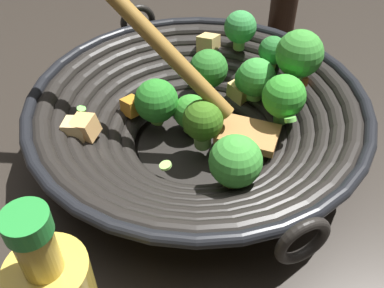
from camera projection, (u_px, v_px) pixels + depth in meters
The scene contains 3 objects.
ground_plane at pixel (200, 151), 0.57m from camera, with size 4.00×4.00×0.00m, color #28231E.
wok at pixel (204, 115), 0.53m from camera, with size 0.40×0.41×0.28m.
garlic_bulb at pixel (243, 27), 0.77m from camera, with size 0.04×0.04×0.04m, color silver.
Camera 1 is at (0.00, 0.41, 0.39)m, focal length 41.68 mm.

